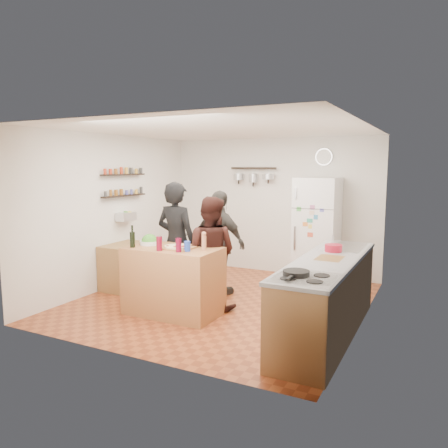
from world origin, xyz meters
The scene contains 26 objects.
room_shell centered at (0.00, 0.39, 1.25)m, with size 4.20×4.20×4.20m.
prep_island centered at (-0.34, -0.75, 0.46)m, with size 1.25×0.72×0.91m, color #9F603A.
pizza_board centered at (-0.26, -0.77, 0.92)m, with size 0.42×0.34×0.02m, color brown.
pizza centered at (-0.26, -0.77, 0.94)m, with size 0.34×0.34×0.02m, color beige.
salad_bowl centered at (-0.76, -0.70, 0.94)m, with size 0.27×0.27×0.05m, color silver.
wine_bottle centered at (-0.84, -0.97, 1.02)m, with size 0.07×0.07×0.21m, color black.
wine_glass_near centered at (-0.39, -0.99, 1.00)m, with size 0.08×0.08×0.19m, color #61081A.
wine_glass_far centered at (-0.12, -0.95, 1.00)m, with size 0.07×0.07×0.18m, color #59071D.
pepper_mill centered at (0.11, -0.70, 1.01)m, with size 0.06×0.06×0.19m, color #B06C49.
salt_canister centered at (-0.04, -0.87, 0.98)m, with size 0.08×0.08×0.13m, color #1C379B.
person_left centered at (-0.61, -0.25, 0.89)m, with size 0.65×0.42×1.77m, color black.
person_center centered at (-0.01, -0.31, 0.79)m, with size 0.77×0.60×1.58m, color black.
person_back centered at (-0.20, 0.34, 0.81)m, with size 0.95×0.40×1.62m, color #2B2927.
counter_run centered at (1.70, -0.55, 0.45)m, with size 0.63×2.63×0.90m, color #9E7042.
stove_top centered at (1.70, -1.50, 0.91)m, with size 0.60×0.62×0.02m, color white.
skillet centered at (1.60, -1.47, 0.95)m, with size 0.27×0.27×0.05m, color black.
sink centered at (1.70, 0.30, 0.92)m, with size 0.50×0.80×0.03m, color silver.
cutting_board centered at (1.70, -0.50, 0.91)m, with size 0.30×0.40×0.02m, color olive.
red_bowl centered at (1.65, -0.08, 0.97)m, with size 0.22×0.22×0.09m, color maroon.
fridge centered at (0.95, 1.75, 0.90)m, with size 0.70×0.68×1.80m, color white.
wall_clock centered at (0.95, 2.08, 2.15)m, with size 0.30×0.30×0.03m, color silver.
spice_shelf_lower centered at (-1.93, 0.20, 1.50)m, with size 0.12×1.00×0.03m, color black.
spice_shelf_upper centered at (-1.93, 0.20, 1.85)m, with size 0.12×1.00×0.03m, color black.
produce_basket centered at (-1.90, 0.20, 1.15)m, with size 0.18×0.35×0.14m, color silver.
side_table centered at (-1.74, -0.05, 0.36)m, with size 0.50×0.80×0.73m, color olive.
pot_rack centered at (-0.35, 2.00, 1.95)m, with size 0.90×0.04×0.04m, color black.
Camera 1 is at (2.87, -5.56, 2.01)m, focal length 35.00 mm.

